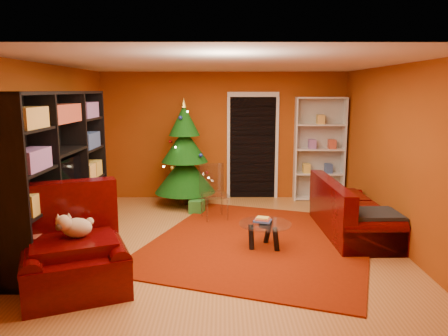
{
  "coord_description": "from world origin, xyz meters",
  "views": [
    {
      "loc": [
        -0.02,
        -6.23,
        2.24
      ],
      "look_at": [
        0.0,
        0.4,
        1.05
      ],
      "focal_mm": 35.0,
      "sensor_mm": 36.0,
      "label": 1
    }
  ],
  "objects_px": {
    "coffee_table": "(265,236)",
    "white_bookshelf": "(319,149)",
    "media_unit": "(61,172)",
    "gift_box_red": "(198,199)",
    "sofa": "(353,207)",
    "gift_box_green": "(197,206)",
    "rug": "(261,242)",
    "dog": "(77,228)",
    "christmas_tree": "(185,153)",
    "armchair": "(74,249)",
    "acrylic_chair": "(214,195)"
  },
  "relations": [
    {
      "from": "media_unit",
      "to": "coffee_table",
      "type": "xyz_separation_m",
      "value": [
        2.86,
        -0.03,
        -0.91
      ]
    },
    {
      "from": "dog",
      "to": "coffee_table",
      "type": "relative_size",
      "value": 0.54
    },
    {
      "from": "media_unit",
      "to": "rug",
      "type": "bearing_deg",
      "value": 6.01
    },
    {
      "from": "rug",
      "to": "acrylic_chair",
      "type": "distance_m",
      "value": 1.43
    },
    {
      "from": "rug",
      "to": "armchair",
      "type": "relative_size",
      "value": 2.97
    },
    {
      "from": "gift_box_red",
      "to": "coffee_table",
      "type": "height_order",
      "value": "coffee_table"
    },
    {
      "from": "coffee_table",
      "to": "gift_box_red",
      "type": "bearing_deg",
      "value": 114.27
    },
    {
      "from": "media_unit",
      "to": "gift_box_red",
      "type": "xyz_separation_m",
      "value": [
        1.76,
        2.41,
        -1.0
      ]
    },
    {
      "from": "white_bookshelf",
      "to": "sofa",
      "type": "xyz_separation_m",
      "value": [
        0.07,
        -2.22,
        -0.61
      ]
    },
    {
      "from": "christmas_tree",
      "to": "white_bookshelf",
      "type": "height_order",
      "value": "white_bookshelf"
    },
    {
      "from": "christmas_tree",
      "to": "gift_box_red",
      "type": "bearing_deg",
      "value": 0.37
    },
    {
      "from": "white_bookshelf",
      "to": "coffee_table",
      "type": "xyz_separation_m",
      "value": [
        -1.37,
        -2.86,
        -0.85
      ]
    },
    {
      "from": "media_unit",
      "to": "gift_box_green",
      "type": "height_order",
      "value": "media_unit"
    },
    {
      "from": "coffee_table",
      "to": "white_bookshelf",
      "type": "bearing_deg",
      "value": 64.43
    },
    {
      "from": "armchair",
      "to": "coffee_table",
      "type": "height_order",
      "value": "armchair"
    },
    {
      "from": "rug",
      "to": "coffee_table",
      "type": "height_order",
      "value": "coffee_table"
    },
    {
      "from": "gift_box_red",
      "to": "sofa",
      "type": "xyz_separation_m",
      "value": [
        2.54,
        -1.8,
        0.32
      ]
    },
    {
      "from": "rug",
      "to": "media_unit",
      "type": "xyz_separation_m",
      "value": [
        -2.82,
        -0.23,
        1.1
      ]
    },
    {
      "from": "media_unit",
      "to": "sofa",
      "type": "distance_m",
      "value": 4.39
    },
    {
      "from": "media_unit",
      "to": "gift_box_red",
      "type": "relative_size",
      "value": 12.93
    },
    {
      "from": "armchair",
      "to": "sofa",
      "type": "distance_m",
      "value": 4.18
    },
    {
      "from": "white_bookshelf",
      "to": "coffee_table",
      "type": "bearing_deg",
      "value": -113.01
    },
    {
      "from": "armchair",
      "to": "coffee_table",
      "type": "xyz_separation_m",
      "value": [
        2.28,
        1.27,
        -0.28
      ]
    },
    {
      "from": "media_unit",
      "to": "white_bookshelf",
      "type": "distance_m",
      "value": 5.09
    },
    {
      "from": "media_unit",
      "to": "gift_box_green",
      "type": "relative_size",
      "value": 11.93
    },
    {
      "from": "coffee_table",
      "to": "acrylic_chair",
      "type": "distance_m",
      "value": 1.63
    },
    {
      "from": "rug",
      "to": "white_bookshelf",
      "type": "xyz_separation_m",
      "value": [
        1.4,
        2.6,
        1.04
      ]
    },
    {
      "from": "gift_box_green",
      "to": "gift_box_red",
      "type": "xyz_separation_m",
      "value": [
        -0.02,
        0.59,
        -0.01
      ]
    },
    {
      "from": "gift_box_green",
      "to": "armchair",
      "type": "bearing_deg",
      "value": -111.01
    },
    {
      "from": "rug",
      "to": "sofa",
      "type": "relative_size",
      "value": 1.78
    },
    {
      "from": "gift_box_red",
      "to": "sofa",
      "type": "distance_m",
      "value": 3.13
    },
    {
      "from": "dog",
      "to": "sofa",
      "type": "height_order",
      "value": "sofa"
    },
    {
      "from": "acrylic_chair",
      "to": "armchair",
      "type": "bearing_deg",
      "value": -135.7
    },
    {
      "from": "christmas_tree",
      "to": "white_bookshelf",
      "type": "bearing_deg",
      "value": 8.82
    },
    {
      "from": "white_bookshelf",
      "to": "dog",
      "type": "relative_size",
      "value": 5.39
    },
    {
      "from": "sofa",
      "to": "rug",
      "type": "bearing_deg",
      "value": 103.24
    },
    {
      "from": "white_bookshelf",
      "to": "acrylic_chair",
      "type": "distance_m",
      "value": 2.63
    },
    {
      "from": "gift_box_red",
      "to": "dog",
      "type": "bearing_deg",
      "value": -107.5
    },
    {
      "from": "christmas_tree",
      "to": "coffee_table",
      "type": "height_order",
      "value": "christmas_tree"
    },
    {
      "from": "gift_box_green",
      "to": "dog",
      "type": "distance_m",
      "value": 3.32
    },
    {
      "from": "gift_box_red",
      "to": "white_bookshelf",
      "type": "xyz_separation_m",
      "value": [
        2.47,
        0.42,
        0.94
      ]
    },
    {
      "from": "media_unit",
      "to": "gift_box_green",
      "type": "xyz_separation_m",
      "value": [
        1.78,
        1.82,
        -0.99
      ]
    },
    {
      "from": "white_bookshelf",
      "to": "dog",
      "type": "xyz_separation_m",
      "value": [
        -3.62,
        -4.06,
        -0.34
      ]
    },
    {
      "from": "armchair",
      "to": "dog",
      "type": "distance_m",
      "value": 0.24
    },
    {
      "from": "gift_box_green",
      "to": "sofa",
      "type": "distance_m",
      "value": 2.81
    },
    {
      "from": "rug",
      "to": "acrylic_chair",
      "type": "relative_size",
      "value": 4.12
    },
    {
      "from": "gift_box_red",
      "to": "christmas_tree",
      "type": "bearing_deg",
      "value": -179.63
    },
    {
      "from": "armchair",
      "to": "media_unit",
      "type": "bearing_deg",
      "value": 91.68
    },
    {
      "from": "white_bookshelf",
      "to": "acrylic_chair",
      "type": "height_order",
      "value": "white_bookshelf"
    },
    {
      "from": "white_bookshelf",
      "to": "sofa",
      "type": "distance_m",
      "value": 2.3
    }
  ]
}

